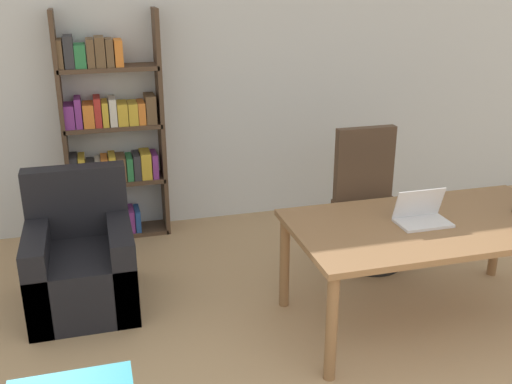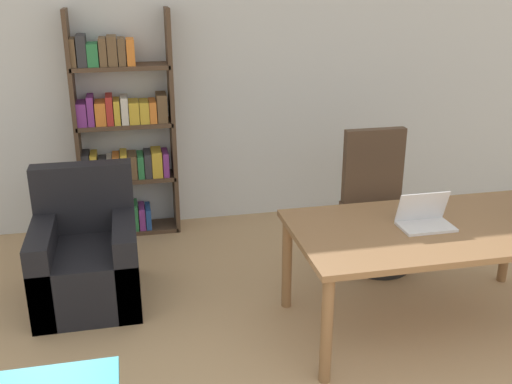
{
  "view_description": "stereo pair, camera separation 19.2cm",
  "coord_description": "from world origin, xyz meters",
  "px_view_note": "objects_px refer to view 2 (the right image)",
  "views": [
    {
      "loc": [
        -1.35,
        -0.8,
        2.25
      ],
      "look_at": [
        -0.43,
        2.53,
        0.97
      ],
      "focal_mm": 42.0,
      "sensor_mm": 36.0,
      "label": 1
    },
    {
      "loc": [
        -1.17,
        -0.85,
        2.25
      ],
      "look_at": [
        -0.43,
        2.53,
        0.97
      ],
      "focal_mm": 42.0,
      "sensor_mm": 36.0,
      "label": 2
    }
  ],
  "objects_px": {
    "desk": "(435,237)",
    "bookshelf": "(122,139)",
    "office_chair": "(378,205)",
    "laptop": "(425,219)",
    "armchair": "(87,260)"
  },
  "relations": [
    {
      "from": "desk",
      "to": "armchair",
      "type": "height_order",
      "value": "armchair"
    },
    {
      "from": "laptop",
      "to": "office_chair",
      "type": "distance_m",
      "value": 0.98
    },
    {
      "from": "desk",
      "to": "laptop",
      "type": "relative_size",
      "value": 5.48
    },
    {
      "from": "desk",
      "to": "bookshelf",
      "type": "xyz_separation_m",
      "value": [
        -1.94,
        2.01,
        0.23
      ]
    },
    {
      "from": "desk",
      "to": "laptop",
      "type": "distance_m",
      "value": 0.15
    },
    {
      "from": "desk",
      "to": "laptop",
      "type": "xyz_separation_m",
      "value": [
        -0.08,
        0.01,
        0.13
      ]
    },
    {
      "from": "desk",
      "to": "laptop",
      "type": "height_order",
      "value": "laptop"
    },
    {
      "from": "desk",
      "to": "office_chair",
      "type": "distance_m",
      "value": 0.96
    },
    {
      "from": "laptop",
      "to": "office_chair",
      "type": "xyz_separation_m",
      "value": [
        0.1,
        0.94,
        -0.27
      ]
    },
    {
      "from": "office_chair",
      "to": "armchair",
      "type": "bearing_deg",
      "value": -177.33
    },
    {
      "from": "office_chair",
      "to": "armchair",
      "type": "distance_m",
      "value": 2.27
    },
    {
      "from": "laptop",
      "to": "armchair",
      "type": "xyz_separation_m",
      "value": [
        -2.16,
        0.83,
        -0.47
      ]
    },
    {
      "from": "armchair",
      "to": "bookshelf",
      "type": "xyz_separation_m",
      "value": [
        0.3,
        1.17,
        0.57
      ]
    },
    {
      "from": "laptop",
      "to": "bookshelf",
      "type": "xyz_separation_m",
      "value": [
        -1.86,
        2.0,
        0.11
      ]
    },
    {
      "from": "office_chair",
      "to": "bookshelf",
      "type": "relative_size",
      "value": 0.55
    }
  ]
}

